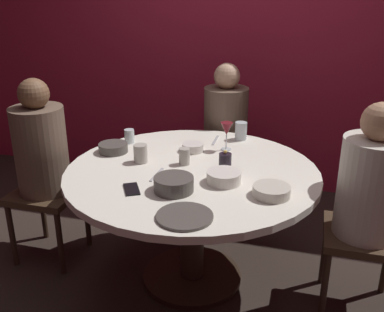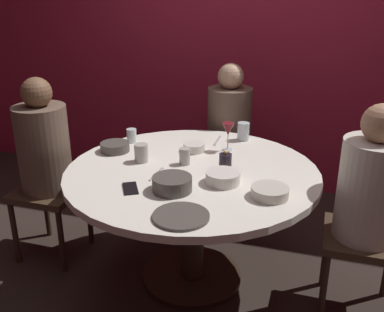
{
  "view_description": "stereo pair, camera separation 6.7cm",
  "coord_description": "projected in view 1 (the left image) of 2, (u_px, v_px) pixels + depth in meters",
  "views": [
    {
      "loc": [
        0.62,
        -2.2,
        1.7
      ],
      "look_at": [
        0.0,
        0.0,
        0.8
      ],
      "focal_mm": 41.86,
      "sensor_mm": 36.0,
      "label": 1
    },
    {
      "loc": [
        0.68,
        -2.18,
        1.7
      ],
      "look_at": [
        0.0,
        0.0,
        0.8
      ],
      "focal_mm": 41.86,
      "sensor_mm": 36.0,
      "label": 2
    }
  ],
  "objects": [
    {
      "name": "fork_near_plate",
      "position": [
        215.0,
        140.0,
        2.93
      ],
      "size": [
        0.02,
        0.18,
        0.01
      ],
      "primitive_type": "cube",
      "rotation": [
        0.0,
        0.0,
        0.03
      ],
      "color": "#B7B7BC",
      "rests_on": "dining_table"
    },
    {
      "name": "cup_center_front",
      "position": [
        141.0,
        153.0,
        2.57
      ],
      "size": [
        0.08,
        0.08,
        0.11
      ],
      "primitive_type": "cylinder",
      "color": "#B2ADA3",
      "rests_on": "dining_table"
    },
    {
      "name": "cup_by_right_diner",
      "position": [
        129.0,
        136.0,
        2.88
      ],
      "size": [
        0.06,
        0.06,
        0.09
      ],
      "primitive_type": "cylinder",
      "color": "silver",
      "rests_on": "dining_table"
    },
    {
      "name": "back_wall",
      "position": [
        242.0,
        34.0,
        3.64
      ],
      "size": [
        6.0,
        0.1,
        2.6
      ],
      "primitive_type": "cube",
      "color": "maroon",
      "rests_on": "ground"
    },
    {
      "name": "ground_plane",
      "position": [
        192.0,
        277.0,
        2.75
      ],
      "size": [
        8.0,
        8.0,
        0.0
      ],
      "primitive_type": "plane",
      "color": "#2D231E"
    },
    {
      "name": "knife_near_plate",
      "position": [
        157.0,
        175.0,
        2.41
      ],
      "size": [
        0.02,
        0.18,
        0.01
      ],
      "primitive_type": "cube",
      "rotation": [
        0.0,
        0.0,
        -0.03
      ],
      "color": "#B7B7BC",
      "rests_on": "dining_table"
    },
    {
      "name": "bowl_sauce_side",
      "position": [
        113.0,
        148.0,
        2.73
      ],
      "size": [
        0.18,
        0.18,
        0.05
      ],
      "primitive_type": "cylinder",
      "color": "#4C4742",
      "rests_on": "dining_table"
    },
    {
      "name": "seated_diner_back",
      "position": [
        226.0,
        123.0,
        3.32
      ],
      "size": [
        0.4,
        0.4,
        1.16
      ],
      "rotation": [
        0.0,
        0.0,
        4.71
      ],
      "color": "#3F2D1E",
      "rests_on": "ground"
    },
    {
      "name": "dinner_plate",
      "position": [
        185.0,
        216.0,
        1.98
      ],
      "size": [
        0.26,
        0.26,
        0.01
      ],
      "primitive_type": "cylinder",
      "color": "#4C4742",
      "rests_on": "dining_table"
    },
    {
      "name": "seated_diner_left",
      "position": [
        41.0,
        152.0,
        2.73
      ],
      "size": [
        0.4,
        0.4,
        1.18
      ],
      "rotation": [
        0.0,
        0.0,
        6.28
      ],
      "color": "#3F2D1E",
      "rests_on": "ground"
    },
    {
      "name": "bowl_serving_large",
      "position": [
        193.0,
        147.0,
        2.74
      ],
      "size": [
        0.13,
        0.13,
        0.05
      ],
      "primitive_type": "cylinder",
      "color": "silver",
      "rests_on": "dining_table"
    },
    {
      "name": "bowl_salad_center",
      "position": [
        174.0,
        184.0,
        2.22
      ],
      "size": [
        0.2,
        0.2,
        0.07
      ],
      "primitive_type": "cylinder",
      "color": "#4C4742",
      "rests_on": "dining_table"
    },
    {
      "name": "candle_holder",
      "position": [
        225.0,
        160.0,
        2.5
      ],
      "size": [
        0.07,
        0.07,
        0.1
      ],
      "color": "black",
      "rests_on": "dining_table"
    },
    {
      "name": "bowl_rice_portion",
      "position": [
        271.0,
        191.0,
        2.17
      ],
      "size": [
        0.18,
        0.18,
        0.05
      ],
      "primitive_type": "cylinder",
      "color": "beige",
      "rests_on": "dining_table"
    },
    {
      "name": "dining_table",
      "position": [
        192.0,
        192.0,
        2.54
      ],
      "size": [
        1.41,
        1.41,
        0.72
      ],
      "color": "silver",
      "rests_on": "ground"
    },
    {
      "name": "cell_phone",
      "position": [
        132.0,
        189.0,
        2.24
      ],
      "size": [
        0.13,
        0.16,
        0.01
      ],
      "primitive_type": "cube",
      "rotation": [
        0.0,
        0.0,
        3.67
      ],
      "color": "black",
      "rests_on": "dining_table"
    },
    {
      "name": "cup_near_candle",
      "position": [
        184.0,
        156.0,
        2.54
      ],
      "size": [
        0.06,
        0.06,
        0.1
      ],
      "primitive_type": "cylinder",
      "color": "#B2ADA3",
      "rests_on": "dining_table"
    },
    {
      "name": "seated_diner_right",
      "position": [
        370.0,
        189.0,
        2.25
      ],
      "size": [
        0.4,
        0.4,
        1.17
      ],
      "rotation": [
        0.0,
        0.0,
        3.14
      ],
      "color": "#3F2D1E",
      "rests_on": "ground"
    },
    {
      "name": "bowl_small_white",
      "position": [
        224.0,
        177.0,
        2.31
      ],
      "size": [
        0.18,
        0.18,
        0.06
      ],
      "primitive_type": "cylinder",
      "color": "silver",
      "rests_on": "dining_table"
    },
    {
      "name": "cup_by_left_diner",
      "position": [
        241.0,
        131.0,
        2.94
      ],
      "size": [
        0.08,
        0.08,
        0.12
      ],
      "primitive_type": "cylinder",
      "color": "silver",
      "rests_on": "dining_table"
    },
    {
      "name": "wine_glass",
      "position": [
        227.0,
        130.0,
        2.73
      ],
      "size": [
        0.08,
        0.08,
        0.18
      ],
      "color": "silver",
      "rests_on": "dining_table"
    }
  ]
}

